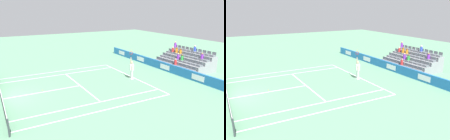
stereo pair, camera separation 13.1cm
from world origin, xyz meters
The scene contains 14 objects.
ground_plane centered at (0.00, 0.00, 0.00)m, with size 80.00×80.00×0.00m, color #669E77.
line_baseline centered at (0.00, -11.89, 0.00)m, with size 10.97×0.10×0.01m, color white.
line_service centered at (0.00, -6.40, 0.00)m, with size 8.23×0.10×0.01m, color white.
line_centre_service centered at (0.00, -3.20, 0.00)m, with size 0.10×6.40×0.01m, color white.
line_singles_sideline_left centered at (4.12, -5.95, 0.00)m, with size 0.10×11.89×0.01m, color white.
line_singles_sideline_right centered at (-4.12, -5.95, 0.00)m, with size 0.10×11.89×0.01m, color white.
line_doubles_sideline_left centered at (5.49, -5.95, 0.00)m, with size 0.10×11.89×0.01m, color white.
line_doubles_sideline_right centered at (-5.49, -5.95, 0.00)m, with size 0.10×11.89×0.01m, color white.
line_centre_mark centered at (0.00, -11.79, 0.00)m, with size 0.10×0.20×0.01m, color white.
sponsor_barrier centered at (0.00, -16.34, 0.45)m, with size 22.44×0.22×0.90m.
tennis_net centered at (0.00, 0.00, 0.49)m, with size 11.97×0.10×1.07m.
tennis_player centered at (-0.60, -11.49, 0.99)m, with size 0.52×0.39×2.85m.
stadium_stand centered at (0.01, -19.29, 0.68)m, with size 6.20×3.80×2.58m.
loose_tennis_ball centered at (0.36, -3.18, 0.03)m, with size 0.07×0.07×0.07m, color #D1E533.
Camera 1 is at (-18.15, 0.47, 6.81)m, focal length 36.58 mm.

